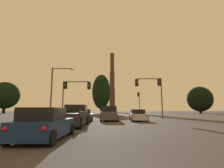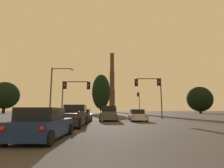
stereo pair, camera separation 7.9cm
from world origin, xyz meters
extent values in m
cube|color=#232328|center=(-3.22, 12.36, 0.66)|extent=(2.16, 5.46, 0.88)
cube|color=black|center=(-3.28, 14.12, 1.46)|extent=(1.89, 1.85, 0.72)
cube|color=#232328|center=(-4.12, 10.95, 1.18)|extent=(0.17, 2.43, 0.16)
cube|color=#232328|center=(-2.24, 11.01, 1.18)|extent=(0.17, 2.43, 0.16)
cylinder|color=black|center=(-4.27, 14.53, 0.40)|extent=(0.24, 0.81, 0.80)
cylinder|color=black|center=(-2.31, 14.59, 0.40)|extent=(0.24, 0.81, 0.80)
cylinder|color=black|center=(-4.14, 10.14, 0.40)|extent=(0.24, 0.81, 0.80)
cylinder|color=black|center=(-2.18, 10.20, 0.40)|extent=(0.24, 0.81, 0.80)
sphere|color=red|center=(-3.96, 9.62, 0.85)|extent=(0.17, 0.17, 0.17)
sphere|color=red|center=(-2.32, 9.67, 0.85)|extent=(0.17, 0.17, 0.17)
cube|color=silver|center=(3.33, 19.98, 0.53)|extent=(1.94, 4.65, 0.70)
cube|color=black|center=(3.34, 20.21, 1.15)|extent=(1.69, 2.25, 0.55)
cylinder|color=black|center=(2.51, 21.91, 0.32)|extent=(0.24, 0.65, 0.64)
cylinder|color=black|center=(4.27, 21.85, 0.32)|extent=(0.24, 0.65, 0.64)
cylinder|color=black|center=(2.39, 18.11, 0.32)|extent=(0.24, 0.65, 0.64)
cylinder|color=black|center=(4.15, 18.05, 0.32)|extent=(0.24, 0.65, 0.64)
sphere|color=red|center=(2.54, 17.68, 0.68)|extent=(0.17, 0.17, 0.17)
sphere|color=red|center=(3.98, 17.64, 0.68)|extent=(0.17, 0.17, 0.17)
cube|color=navy|center=(-3.01, 5.90, 0.53)|extent=(1.74, 4.01, 0.72)
cube|color=black|center=(-3.01, 5.50, 1.16)|extent=(1.57, 1.91, 0.55)
cylinder|color=black|center=(-3.86, 7.52, 0.30)|extent=(0.22, 0.60, 0.60)
cylinder|color=black|center=(-2.18, 7.53, 0.30)|extent=(0.22, 0.60, 0.60)
cylinder|color=black|center=(-3.84, 4.27, 0.30)|extent=(0.22, 0.60, 0.60)
cylinder|color=black|center=(-2.16, 4.28, 0.30)|extent=(0.22, 0.60, 0.60)
sphere|color=red|center=(-3.68, 3.88, 0.68)|extent=(0.17, 0.17, 0.17)
sphere|color=red|center=(-2.32, 3.88, 0.68)|extent=(0.17, 0.17, 0.17)
cube|color=#4C4F54|center=(-0.23, 20.24, 0.68)|extent=(2.05, 4.85, 0.95)
cube|color=black|center=(-0.23, 20.36, 1.51)|extent=(1.86, 2.85, 0.70)
cylinder|color=black|center=(-1.12, 22.19, 0.38)|extent=(0.24, 0.77, 0.76)
cylinder|color=black|center=(0.76, 22.14, 0.38)|extent=(0.24, 0.77, 0.76)
cylinder|color=black|center=(-1.23, 18.34, 0.38)|extent=(0.24, 0.77, 0.76)
cylinder|color=black|center=(0.65, 18.29, 0.38)|extent=(0.24, 0.77, 0.76)
sphere|color=red|center=(-1.08, 17.84, 0.89)|extent=(0.17, 0.17, 0.17)
sphere|color=red|center=(0.48, 17.80, 0.89)|extent=(0.17, 0.17, 0.17)
cube|color=#4C4F54|center=(-3.27, 18.51, 0.53)|extent=(1.85, 4.06, 0.72)
cube|color=black|center=(-3.26, 18.11, 1.16)|extent=(1.62, 1.95, 0.55)
cylinder|color=black|center=(-4.17, 20.11, 0.30)|extent=(0.24, 0.61, 0.60)
cylinder|color=black|center=(-2.49, 20.16, 0.30)|extent=(0.24, 0.61, 0.60)
cylinder|color=black|center=(-4.06, 16.86, 0.30)|extent=(0.24, 0.61, 0.60)
cylinder|color=black|center=(-2.38, 16.91, 0.30)|extent=(0.24, 0.61, 0.60)
sphere|color=red|center=(-3.89, 16.47, 0.68)|extent=(0.17, 0.17, 0.17)
sphere|color=red|center=(-2.53, 16.51, 0.68)|extent=(0.17, 0.17, 0.17)
cylinder|color=#2D2D30|center=(8.24, 49.63, 3.33)|extent=(0.18, 0.18, 6.66)
cylinder|color=black|center=(8.24, 49.63, 0.05)|extent=(0.40, 0.40, 0.10)
cube|color=black|center=(7.95, 49.63, 5.99)|extent=(0.34, 0.34, 1.04)
cube|color=black|center=(7.95, 49.81, 5.99)|extent=(0.58, 0.03, 1.25)
sphere|color=#320504|center=(7.95, 49.44, 6.31)|extent=(0.22, 0.22, 0.22)
sphere|color=#F2AD14|center=(7.95, 49.44, 5.99)|extent=(0.22, 0.22, 0.22)
sphere|color=black|center=(7.95, 49.44, 5.67)|extent=(0.22, 0.22, 0.22)
cylinder|color=#2D2D30|center=(8.40, 26.87, 3.37)|extent=(0.18, 0.18, 6.74)
cylinder|color=black|center=(8.40, 26.87, 0.05)|extent=(0.40, 0.40, 0.10)
cube|color=black|center=(8.11, 26.87, 6.07)|extent=(0.34, 0.34, 1.04)
cube|color=black|center=(8.11, 27.05, 6.07)|extent=(0.58, 0.03, 1.25)
sphere|color=#320504|center=(8.11, 26.68, 6.39)|extent=(0.22, 0.22, 0.22)
sphere|color=#F2AD14|center=(8.11, 26.68, 6.07)|extent=(0.22, 0.22, 0.22)
sphere|color=black|center=(8.11, 26.68, 5.75)|extent=(0.22, 0.22, 0.22)
cylinder|color=#2D2D30|center=(6.35, 26.87, 6.64)|extent=(4.11, 0.14, 0.14)
sphere|color=#2D2D30|center=(8.40, 26.87, 6.64)|extent=(0.18, 0.18, 0.18)
cube|color=black|center=(4.29, 26.87, 6.00)|extent=(0.34, 0.34, 1.04)
cube|color=black|center=(4.29, 27.05, 6.00)|extent=(0.58, 0.03, 1.25)
sphere|color=#320504|center=(4.29, 26.68, 6.32)|extent=(0.22, 0.22, 0.22)
sphere|color=#F2AD14|center=(4.29, 26.68, 6.00)|extent=(0.22, 0.22, 0.22)
sphere|color=black|center=(4.29, 26.68, 5.68)|extent=(0.22, 0.22, 0.22)
cylinder|color=#2D2D30|center=(-8.02, 26.28, 3.06)|extent=(0.18, 0.18, 6.12)
cylinder|color=black|center=(-8.02, 26.28, 0.05)|extent=(0.40, 0.40, 0.10)
cube|color=black|center=(-7.73, 26.28, 5.45)|extent=(0.34, 0.34, 1.04)
cube|color=black|center=(-7.73, 26.46, 5.45)|extent=(0.58, 0.03, 1.25)
sphere|color=#320504|center=(-7.73, 26.09, 5.78)|extent=(0.22, 0.22, 0.22)
sphere|color=#F2AD14|center=(-7.73, 26.09, 5.45)|extent=(0.22, 0.22, 0.22)
sphere|color=black|center=(-7.73, 26.09, 5.13)|extent=(0.22, 0.22, 0.22)
cylinder|color=#2D2D30|center=(-5.90, 26.28, 6.02)|extent=(4.23, 0.14, 0.14)
sphere|color=#2D2D30|center=(-8.02, 26.28, 6.02)|extent=(0.18, 0.18, 0.18)
cube|color=black|center=(-3.79, 26.28, 5.38)|extent=(0.34, 0.34, 1.04)
cube|color=black|center=(-3.79, 26.46, 5.38)|extent=(0.58, 0.03, 1.25)
sphere|color=#320504|center=(-3.79, 26.09, 5.71)|extent=(0.22, 0.22, 0.22)
sphere|color=#F2AD14|center=(-3.79, 26.09, 5.38)|extent=(0.22, 0.22, 0.22)
sphere|color=black|center=(-3.79, 26.09, 5.06)|extent=(0.22, 0.22, 0.22)
cylinder|color=#38383A|center=(-8.71, 22.69, 3.77)|extent=(0.20, 0.20, 7.54)
cylinder|color=#38383A|center=(-7.26, 22.69, 7.39)|extent=(2.91, 0.12, 0.12)
sphere|color=#38383A|center=(-8.71, 22.69, 7.39)|extent=(0.20, 0.20, 0.20)
ellipsoid|color=silver|center=(-5.80, 22.69, 7.27)|extent=(0.64, 0.36, 0.26)
cylinder|color=#3C2B22|center=(0.21, 125.79, 1.32)|extent=(6.46, 6.46, 2.65)
cylinder|color=#473328|center=(0.21, 125.79, 9.56)|extent=(4.04, 4.04, 13.82)
cylinder|color=#473328|center=(0.21, 125.79, 23.38)|extent=(3.47, 3.47, 13.82)
cylinder|color=#473328|center=(0.21, 125.79, 37.20)|extent=(2.91, 2.91, 13.82)
cylinder|color=#4E382C|center=(0.21, 125.79, 43.76)|extent=(3.26, 3.26, 0.70)
cylinder|color=black|center=(-44.45, 70.01, 1.65)|extent=(1.17, 1.17, 3.31)
ellipsoid|color=black|center=(-44.45, 70.01, 7.48)|extent=(11.67, 10.50, 11.13)
cylinder|color=black|center=(36.63, 70.31, 1.04)|extent=(1.04, 1.04, 2.08)
ellipsoid|color=black|center=(36.63, 70.31, 5.94)|extent=(10.41, 9.37, 10.30)
cylinder|color=black|center=(-4.41, 69.90, 1.79)|extent=(0.75, 0.75, 3.59)
ellipsoid|color=black|center=(-4.41, 69.90, 8.98)|extent=(7.53, 6.78, 14.39)
camera|label=1|loc=(0.06, -2.38, 1.32)|focal=28.00mm
camera|label=2|loc=(0.14, -2.38, 1.32)|focal=28.00mm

